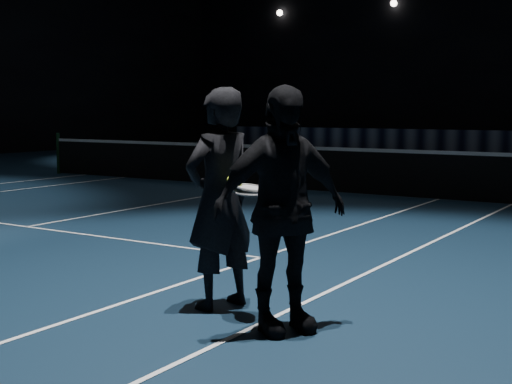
# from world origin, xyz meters

# --- Properties ---
(floor) EXTENTS (36.00, 36.00, 0.00)m
(floor) POSITION_xyz_m (0.00, 0.00, 0.00)
(floor) COLOR #0E2233
(floor) RESTS_ON ground
(wall_back) EXTENTS (30.00, 0.00, 30.00)m
(wall_back) POSITION_xyz_m (0.00, 18.00, 5.00)
(wall_back) COLOR black
(wall_back) RESTS_ON ground
(court_lines) EXTENTS (10.98, 23.78, 0.01)m
(court_lines) POSITION_xyz_m (0.00, 0.00, 0.00)
(court_lines) COLOR white
(court_lines) RESTS_ON floor
(net_post_left) EXTENTS (0.10, 0.10, 1.10)m
(net_post_left) POSITION_xyz_m (-6.40, 0.00, 0.55)
(net_post_left) COLOR black
(net_post_left) RESTS_ON floor
(net_mesh) EXTENTS (12.80, 0.02, 0.86)m
(net_mesh) POSITION_xyz_m (0.00, 0.00, 0.45)
(net_mesh) COLOR black
(net_mesh) RESTS_ON floor
(net_tape) EXTENTS (12.80, 0.03, 0.07)m
(net_tape) POSITION_xyz_m (0.00, 0.00, 0.92)
(net_tape) COLOR white
(net_tape) RESTS_ON net_mesh
(sponsor_backdrop) EXTENTS (22.00, 0.15, 0.90)m
(sponsor_backdrop) POSITION_xyz_m (0.00, 15.50, 0.45)
(sponsor_backdrop) COLOR black
(sponsor_backdrop) RESTS_ON floor
(player_a) EXTENTS (0.63, 0.80, 1.93)m
(player_a) POSITION_xyz_m (4.91, -8.35, 0.96)
(player_a) COLOR black
(player_a) RESTS_ON floor
(player_b) EXTENTS (1.00, 1.21, 1.93)m
(player_b) POSITION_xyz_m (5.71, -8.64, 0.96)
(player_b) COLOR black
(player_b) RESTS_ON floor
(racket_lower) EXTENTS (0.71, 0.44, 0.03)m
(racket_lower) POSITION_xyz_m (5.33, -8.50, 1.05)
(racket_lower) COLOR black
(racket_lower) RESTS_ON player_a
(racket_upper) EXTENTS (0.71, 0.40, 0.10)m
(racket_upper) POSITION_xyz_m (5.30, -8.45, 1.09)
(racket_upper) COLOR black
(racket_upper) RESTS_ON player_b
(tennis_balls) EXTENTS (0.12, 0.10, 0.12)m
(tennis_balls) POSITION_xyz_m (5.15, -8.43, 1.13)
(tennis_balls) COLOR #B5F133
(tennis_balls) RESTS_ON racket_upper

